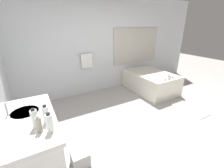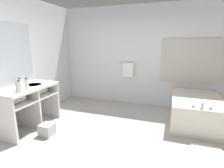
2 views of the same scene
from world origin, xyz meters
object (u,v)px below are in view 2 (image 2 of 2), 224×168
object	(u,v)px
water_bottle_3	(19,87)
soap_dispenser	(17,87)
bathtub	(196,109)
water_bottle_2	(20,84)
waste_bin	(47,130)
water_bottle_1	(27,85)

from	to	relation	value
water_bottle_3	soap_dispenser	xyz separation A→B (m)	(-0.10, 0.05, -0.02)
bathtub	soap_dispenser	world-z (taller)	soap_dispenser
water_bottle_2	waste_bin	xyz separation A→B (m)	(0.45, 0.07, -0.87)
water_bottle_1	bathtub	bearing A→B (deg)	26.98
water_bottle_1	water_bottle_2	bearing A→B (deg)	-162.36
water_bottle_1	waste_bin	distance (m)	0.93
bathtub	soap_dispenser	xyz separation A→B (m)	(-3.15, -1.69, 0.64)
bathtub	waste_bin	world-z (taller)	bathtub
bathtub	water_bottle_3	bearing A→B (deg)	-150.27
soap_dispenser	water_bottle_2	bearing A→B (deg)	107.07
bathtub	water_bottle_2	xyz separation A→B (m)	(-3.18, -1.60, 0.67)
waste_bin	bathtub	bearing A→B (deg)	29.25
soap_dispenser	water_bottle_1	bearing A→B (deg)	56.75
water_bottle_1	soap_dispenser	world-z (taller)	water_bottle_1
waste_bin	water_bottle_1	bearing A→B (deg)	-174.70
soap_dispenser	waste_bin	distance (m)	0.96
water_bottle_3	soap_dispenser	world-z (taller)	water_bottle_3
water_bottle_1	waste_bin	bearing A→B (deg)	5.30
water_bottle_3	waste_bin	xyz separation A→B (m)	(0.32, 0.21, -0.87)
water_bottle_2	soap_dispenser	xyz separation A→B (m)	(0.03, -0.10, -0.02)
water_bottle_1	water_bottle_2	world-z (taller)	water_bottle_2
water_bottle_1	water_bottle_3	size ratio (longest dim) A/B	1.01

